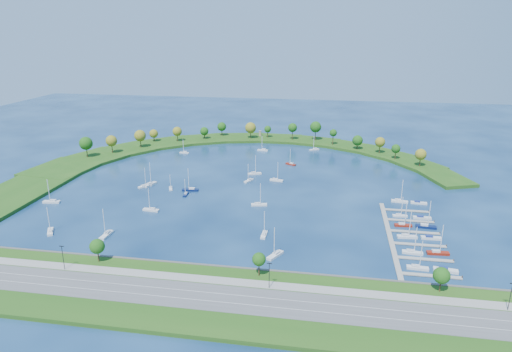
% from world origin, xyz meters
% --- Properties ---
extents(ground, '(700.00, 700.00, 0.00)m').
position_xyz_m(ground, '(0.00, 0.00, 0.00)').
color(ground, '#071D40').
rests_on(ground, ground).
extents(south_shoreline, '(420.00, 43.10, 11.60)m').
position_xyz_m(south_shoreline, '(0.03, -122.88, 1.00)').
color(south_shoreline, '#1E4A13').
rests_on(south_shoreline, ground).
extents(breakwater, '(286.74, 247.64, 2.00)m').
position_xyz_m(breakwater, '(-46.33, 48.72, 0.99)').
color(breakwater, '#1E4A13').
rests_on(breakwater, ground).
extents(breakwater_trees, '(240.86, 91.25, 15.73)m').
position_xyz_m(breakwater_trees, '(-21.72, 83.97, 10.80)').
color(breakwater_trees, '#382314').
rests_on(breakwater_trees, breakwater).
extents(harbor_tower, '(2.60, 2.60, 4.54)m').
position_xyz_m(harbor_tower, '(-11.04, 121.44, 4.33)').
color(harbor_tower, gray).
rests_on(harbor_tower, breakwater).
extents(dock_system, '(24.28, 82.00, 1.60)m').
position_xyz_m(dock_system, '(85.30, -61.00, 0.35)').
color(dock_system, gray).
rests_on(dock_system, ground).
extents(moored_boat_0, '(5.41, 7.97, 11.48)m').
position_xyz_m(moored_boat_0, '(0.42, 5.75, 0.89)').
color(moored_boat_0, silver).
rests_on(moored_boat_0, ground).
extents(moored_boat_1, '(3.94, 6.58, 9.35)m').
position_xyz_m(moored_boat_1, '(-42.56, -16.05, 0.84)').
color(moored_boat_1, silver).
rests_on(moored_boat_1, ground).
extents(moored_boat_2, '(7.34, 2.45, 10.63)m').
position_xyz_m(moored_boat_2, '(-59.88, 62.67, 0.87)').
color(moored_boat_2, silver).
rests_on(moored_boat_2, ground).
extents(moored_boat_3, '(9.63, 3.74, 13.80)m').
position_xyz_m(moored_boat_3, '(-30.18, -16.84, 0.96)').
color(moored_boat_3, '#0A1640').
rests_on(moored_boat_3, ground).
extents(moored_boat_4, '(2.30, 6.91, 10.01)m').
position_xyz_m(moored_boat_4, '(-30.63, -24.32, 0.86)').
color(moored_boat_4, '#0A1640').
rests_on(moored_boat_4, ground).
extents(moored_boat_5, '(2.37, 8.06, 11.80)m').
position_xyz_m(moored_boat_5, '(21.27, -69.29, 0.90)').
color(moored_boat_5, silver).
rests_on(moored_boat_5, ground).
extents(moored_boat_6, '(8.31, 3.15, 11.93)m').
position_xyz_m(moored_boat_6, '(-2.20, 79.74, 0.90)').
color(moored_boat_6, silver).
rests_on(moored_boat_6, ground).
extents(moored_boat_7, '(8.78, 3.24, 12.63)m').
position_xyz_m(moored_boat_7, '(-41.13, -49.70, 0.92)').
color(moored_boat_7, silver).
rests_on(moored_boat_7, ground).
extents(moored_boat_8, '(5.62, 10.04, 14.23)m').
position_xyz_m(moored_boat_8, '(-57.13, -11.64, 0.98)').
color(moored_boat_8, silver).
rests_on(moored_boat_8, ground).
extents(moored_boat_9, '(7.71, 5.86, 11.34)m').
position_xyz_m(moored_boat_9, '(22.71, 45.70, 0.89)').
color(moored_boat_9, maroon).
rests_on(moored_boat_9, ground).
extents(moored_boat_10, '(6.32, 8.48, 12.41)m').
position_xyz_m(moored_boat_10, '(-77.28, -82.58, 0.92)').
color(moored_boat_10, silver).
rests_on(moored_boat_10, ground).
extents(moored_boat_11, '(7.78, 6.29, 11.62)m').
position_xyz_m(moored_boat_11, '(36.99, 88.36, 0.90)').
color(moored_boat_11, silver).
rests_on(moored_boat_11, ground).
extents(moored_boat_12, '(8.62, 3.78, 12.26)m').
position_xyz_m(moored_boat_12, '(17.22, 9.19, 0.91)').
color(moored_boat_12, silver).
rests_on(moored_boat_12, ground).
extents(moored_boat_13, '(9.36, 3.61, 13.41)m').
position_xyz_m(moored_boat_13, '(-98.96, -47.73, 0.95)').
color(moored_boat_13, silver).
rests_on(moored_boat_13, ground).
extents(moored_boat_14, '(6.96, 7.80, 12.04)m').
position_xyz_m(moored_boat_14, '(-59.07, -15.28, 0.91)').
color(moored_boat_14, silver).
rests_on(moored_boat_14, ground).
extents(moored_boat_15, '(6.60, 9.23, 13.41)m').
position_xyz_m(moored_boat_15, '(28.83, -88.02, 0.95)').
color(moored_boat_15, silver).
rests_on(moored_boat_15, ground).
extents(moored_boat_16, '(9.04, 5.61, 12.88)m').
position_xyz_m(moored_boat_16, '(1.39, 20.15, 0.93)').
color(moored_boat_16, silver).
rests_on(moored_boat_16, ground).
extents(moored_boat_17, '(8.82, 3.95, 12.53)m').
position_xyz_m(moored_boat_17, '(13.01, -32.94, 0.92)').
color(moored_boat_17, silver).
rests_on(moored_boat_17, ground).
extents(moored_boat_18, '(2.92, 9.30, 13.53)m').
position_xyz_m(moored_boat_18, '(-49.78, -81.58, 0.95)').
color(moored_boat_18, silver).
rests_on(moored_boat_18, ground).
extents(docked_boat_0, '(8.50, 2.82, 12.32)m').
position_xyz_m(docked_boat_0, '(85.52, -89.05, 0.92)').
color(docked_boat_0, silver).
rests_on(docked_boat_0, ground).
extents(docked_boat_1, '(9.46, 3.82, 1.88)m').
position_xyz_m(docked_boat_1, '(95.97, -89.22, 0.69)').
color(docked_boat_1, silver).
rests_on(docked_boat_1, ground).
extents(docked_boat_2, '(8.63, 3.20, 12.40)m').
position_xyz_m(docked_boat_2, '(85.51, -76.03, 0.92)').
color(docked_boat_2, silver).
rests_on(docked_boat_2, ground).
extents(docked_boat_3, '(9.24, 3.08, 13.39)m').
position_xyz_m(docked_boat_3, '(96.00, -74.73, 0.95)').
color(docked_boat_3, maroon).
rests_on(docked_boat_3, ground).
extents(docked_boat_4, '(9.06, 3.28, 13.04)m').
position_xyz_m(docked_boat_4, '(85.51, -60.66, 0.94)').
color(docked_boat_4, silver).
rests_on(docked_boat_4, ground).
extents(docked_boat_5, '(8.87, 2.61, 1.80)m').
position_xyz_m(docked_boat_5, '(95.97, -60.11, 0.66)').
color(docked_boat_5, silver).
rests_on(docked_boat_5, ground).
extents(docked_boat_6, '(8.34, 2.79, 12.08)m').
position_xyz_m(docked_boat_6, '(85.52, -47.79, 0.91)').
color(docked_boat_6, maroon).
rests_on(docked_boat_6, ground).
extents(docked_boat_7, '(9.68, 3.48, 13.94)m').
position_xyz_m(docked_boat_7, '(96.00, -47.90, 0.97)').
color(docked_boat_7, '#0A1640').
rests_on(docked_boat_7, ground).
extents(docked_boat_8, '(7.40, 2.54, 10.69)m').
position_xyz_m(docked_boat_8, '(85.54, -36.00, 0.87)').
color(docked_boat_8, silver).
rests_on(docked_boat_8, ground).
extents(docked_boat_9, '(8.83, 2.56, 1.80)m').
position_xyz_m(docked_boat_9, '(95.97, -37.00, 0.66)').
color(docked_boat_9, silver).
rests_on(docked_boat_9, ground).
extents(docked_boat_10, '(9.06, 3.57, 12.97)m').
position_xyz_m(docked_boat_10, '(87.91, -15.50, 0.94)').
color(docked_boat_10, silver).
rests_on(docked_boat_10, ground).
extents(docked_boat_11, '(8.63, 3.14, 1.72)m').
position_xyz_m(docked_boat_11, '(97.88, -16.08, 0.63)').
color(docked_boat_11, silver).
rests_on(docked_boat_11, ground).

